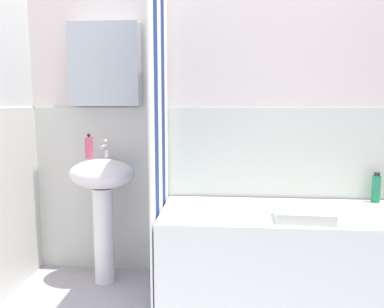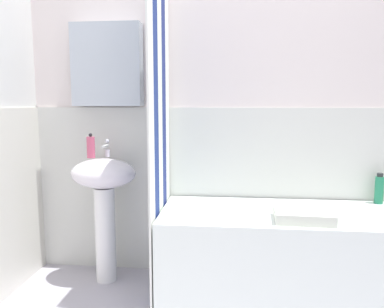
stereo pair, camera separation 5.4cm
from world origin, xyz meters
name	(u,v)px [view 1 (the left image)]	position (x,y,z in m)	size (l,w,h in m)	color
wall_back_tiled	(240,116)	(-0.06, 1.26, 1.14)	(3.60, 0.18, 2.40)	silver
sink	(103,193)	(-0.98, 1.03, 0.63)	(0.44, 0.34, 0.86)	white
faucet	(105,149)	(-0.98, 1.11, 0.92)	(0.03, 0.12, 0.12)	silver
soap_dispenser	(89,147)	(-1.08, 1.06, 0.93)	(0.06, 0.06, 0.17)	#CC5371
bathtub	(291,255)	(0.26, 0.90, 0.28)	(1.63, 0.65, 0.57)	white
shower_curtain	(159,141)	(-0.57, 0.90, 1.00)	(0.01, 0.65, 2.00)	white
body_wash_bottle	(376,188)	(0.85, 1.16, 0.66)	(0.06, 0.06, 0.20)	#227F58
towel_folded	(303,215)	(0.29, 0.73, 0.60)	(0.32, 0.23, 0.06)	silver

